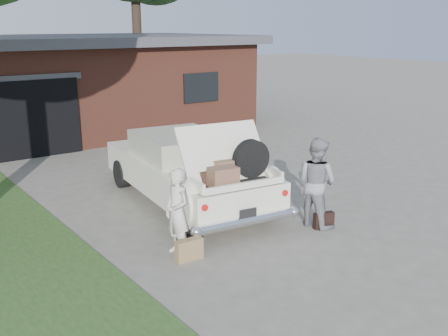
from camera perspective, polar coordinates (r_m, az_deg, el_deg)
ground at (r=9.63m, az=2.14°, el=-7.09°), size 90.00×90.00×0.00m
house at (r=19.64m, az=-17.05°, el=8.83°), size 12.80×7.80×3.30m
sedan at (r=11.04m, az=-4.08°, el=-0.07°), size 2.58×5.26×1.92m
woman_left at (r=8.56m, az=-5.12°, el=-4.82°), size 0.37×0.55×1.46m
woman_right at (r=9.88m, az=10.00°, el=-1.53°), size 0.77×0.92×1.69m
suitcase_left at (r=8.54m, az=-3.81°, el=-8.86°), size 0.47×0.18×0.35m
suitcase_right at (r=9.97m, az=10.79°, el=-5.61°), size 0.41×0.22×0.31m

